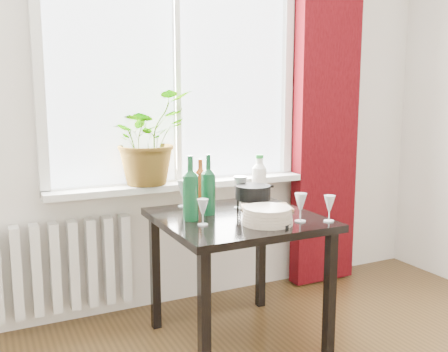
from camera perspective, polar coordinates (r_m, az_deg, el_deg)
name	(u,v)px	position (r m, az deg, el deg)	size (l,w,h in m)	color
window	(176,63)	(3.26, -5.56, 12.73)	(1.72, 0.08, 1.62)	white
windowsill	(181,185)	(3.24, -4.91, -0.99)	(1.72, 0.20, 0.04)	silver
curtain	(326,109)	(3.72, 11.61, 7.48)	(0.50, 0.12, 2.56)	#3A0509
radiator	(64,266)	(3.20, -17.79, -9.78)	(0.80, 0.10, 0.55)	silver
table	(238,232)	(2.79, 1.56, -6.41)	(0.85, 0.85, 0.74)	black
potted_plant	(147,138)	(3.15, -8.81, 4.36)	(0.53, 0.46, 0.58)	#326B1C
wine_bottle_left	(190,187)	(2.64, -3.86, -1.31)	(0.08, 0.08, 0.35)	#0C4221
wine_bottle_right	(208,184)	(2.77, -1.80, -0.94)	(0.08, 0.08, 0.34)	#0C3F21
bottle_amber	(200,181)	(3.04, -2.71, -0.57)	(0.07, 0.07, 0.29)	#6D2C0C
cleaning_bottle	(259,178)	(3.07, 4.04, -0.27)	(0.09, 0.09, 0.31)	white
wineglass_front_right	(301,207)	(2.65, 8.74, -3.55)	(0.07, 0.07, 0.16)	silver
wineglass_far_right	(329,208)	(2.69, 11.95, -3.62)	(0.06, 0.06, 0.14)	white
wineglass_back_center	(240,192)	(2.93, 1.87, -1.83)	(0.08, 0.08, 0.20)	#B3BDC1
wineglass_back_left	(183,193)	(2.98, -4.71, -1.98)	(0.07, 0.07, 0.16)	#B5BEC3
wineglass_front_left	(203,212)	(2.56, -2.44, -4.11)	(0.06, 0.06, 0.14)	silver
plate_stack	(267,216)	(2.60, 4.97, -4.55)	(0.27, 0.27, 0.09)	beige
fondue_pot	(253,199)	(2.84, 3.31, -2.61)	(0.23, 0.20, 0.16)	black
tv_remote	(275,224)	(2.57, 5.84, -5.50)	(0.05, 0.16, 0.02)	black
cutting_board	(266,208)	(2.93, 4.82, -3.64)	(0.29, 0.19, 0.02)	#9E6F47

